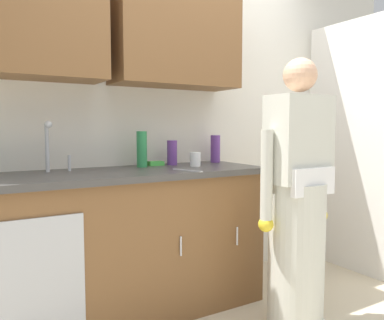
{
  "coord_description": "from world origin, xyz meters",
  "views": [
    {
      "loc": [
        -1.4,
        -1.63,
        1.21
      ],
      "look_at": [
        -0.09,
        0.55,
        1.0
      ],
      "focal_mm": 36.58,
      "sensor_mm": 36.0,
      "label": 1
    }
  ],
  "objects_px": {
    "knife_on_counter": "(187,170)",
    "sponge": "(156,163)",
    "bottle_cleaner_spray": "(142,149)",
    "cup_by_sink": "(195,159)",
    "person_at_sink": "(297,213)",
    "bottle_water_tall": "(215,149)",
    "sink": "(60,177)",
    "bottle_soap": "(172,153)"
  },
  "relations": [
    {
      "from": "person_at_sink",
      "to": "bottle_water_tall",
      "type": "relative_size",
      "value": 7.64
    },
    {
      "from": "bottle_cleaner_spray",
      "to": "sponge",
      "type": "distance_m",
      "value": 0.18
    },
    {
      "from": "person_at_sink",
      "to": "knife_on_counter",
      "type": "height_order",
      "value": "person_at_sink"
    },
    {
      "from": "sink",
      "to": "bottle_soap",
      "type": "bearing_deg",
      "value": 11.3
    },
    {
      "from": "sponge",
      "to": "sink",
      "type": "bearing_deg",
      "value": -164.84
    },
    {
      "from": "bottle_water_tall",
      "to": "bottle_cleaner_spray",
      "type": "height_order",
      "value": "bottle_cleaner_spray"
    },
    {
      "from": "bottle_cleaner_spray",
      "to": "cup_by_sink",
      "type": "xyz_separation_m",
      "value": [
        0.34,
        -0.14,
        -0.07
      ]
    },
    {
      "from": "bottle_cleaner_spray",
      "to": "cup_by_sink",
      "type": "distance_m",
      "value": 0.38
    },
    {
      "from": "sink",
      "to": "cup_by_sink",
      "type": "height_order",
      "value": "sink"
    },
    {
      "from": "knife_on_counter",
      "to": "person_at_sink",
      "type": "bearing_deg",
      "value": -146.51
    },
    {
      "from": "sink",
      "to": "person_at_sink",
      "type": "relative_size",
      "value": 0.31
    },
    {
      "from": "bottle_soap",
      "to": "bottle_cleaner_spray",
      "type": "height_order",
      "value": "bottle_cleaner_spray"
    },
    {
      "from": "knife_on_counter",
      "to": "sink",
      "type": "bearing_deg",
      "value": 56.91
    },
    {
      "from": "bottle_cleaner_spray",
      "to": "person_at_sink",
      "type": "bearing_deg",
      "value": -50.28
    },
    {
      "from": "bottle_soap",
      "to": "sink",
      "type": "bearing_deg",
      "value": -168.7
    },
    {
      "from": "bottle_soap",
      "to": "bottle_water_tall",
      "type": "bearing_deg",
      "value": 3.08
    },
    {
      "from": "sink",
      "to": "person_at_sink",
      "type": "height_order",
      "value": "person_at_sink"
    },
    {
      "from": "person_at_sink",
      "to": "knife_on_counter",
      "type": "bearing_deg",
      "value": 139.5
    },
    {
      "from": "sink",
      "to": "sponge",
      "type": "height_order",
      "value": "sink"
    },
    {
      "from": "sink",
      "to": "person_at_sink",
      "type": "bearing_deg",
      "value": -28.04
    },
    {
      "from": "bottle_water_tall",
      "to": "sponge",
      "type": "distance_m",
      "value": 0.52
    },
    {
      "from": "person_at_sink",
      "to": "bottle_soap",
      "type": "height_order",
      "value": "person_at_sink"
    },
    {
      "from": "bottle_soap",
      "to": "bottle_water_tall",
      "type": "distance_m",
      "value": 0.4
    },
    {
      "from": "sink",
      "to": "knife_on_counter",
      "type": "distance_m",
      "value": 0.77
    },
    {
      "from": "knife_on_counter",
      "to": "sponge",
      "type": "height_order",
      "value": "sponge"
    },
    {
      "from": "sink",
      "to": "knife_on_counter",
      "type": "xyz_separation_m",
      "value": [
        0.73,
        -0.22,
        0.02
      ]
    },
    {
      "from": "sink",
      "to": "sponge",
      "type": "distance_m",
      "value": 0.74
    },
    {
      "from": "bottle_soap",
      "to": "bottle_cleaner_spray",
      "type": "relative_size",
      "value": 0.73
    },
    {
      "from": "person_at_sink",
      "to": "sponge",
      "type": "height_order",
      "value": "person_at_sink"
    },
    {
      "from": "sink",
      "to": "bottle_soap",
      "type": "xyz_separation_m",
      "value": [
        0.83,
        0.17,
        0.1
      ]
    },
    {
      "from": "bottle_soap",
      "to": "cup_by_sink",
      "type": "height_order",
      "value": "bottle_soap"
    },
    {
      "from": "person_at_sink",
      "to": "bottle_soap",
      "type": "bearing_deg",
      "value": 116.58
    },
    {
      "from": "knife_on_counter",
      "to": "sponge",
      "type": "xyz_separation_m",
      "value": [
        -0.02,
        0.42,
        0.01
      ]
    },
    {
      "from": "sponge",
      "to": "cup_by_sink",
      "type": "bearing_deg",
      "value": -42.48
    },
    {
      "from": "bottle_water_tall",
      "to": "cup_by_sink",
      "type": "height_order",
      "value": "bottle_water_tall"
    },
    {
      "from": "bottle_water_tall",
      "to": "knife_on_counter",
      "type": "xyz_separation_m",
      "value": [
        -0.49,
        -0.41,
        -0.1
      ]
    },
    {
      "from": "bottle_cleaner_spray",
      "to": "cup_by_sink",
      "type": "height_order",
      "value": "bottle_cleaner_spray"
    },
    {
      "from": "bottle_soap",
      "to": "cup_by_sink",
      "type": "distance_m",
      "value": 0.2
    },
    {
      "from": "bottle_soap",
      "to": "cup_by_sink",
      "type": "bearing_deg",
      "value": -61.24
    },
    {
      "from": "sink",
      "to": "knife_on_counter",
      "type": "bearing_deg",
      "value": -17.07
    },
    {
      "from": "bottle_soap",
      "to": "knife_on_counter",
      "type": "bearing_deg",
      "value": -104.16
    },
    {
      "from": "sink",
      "to": "bottle_soap",
      "type": "distance_m",
      "value": 0.85
    }
  ]
}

